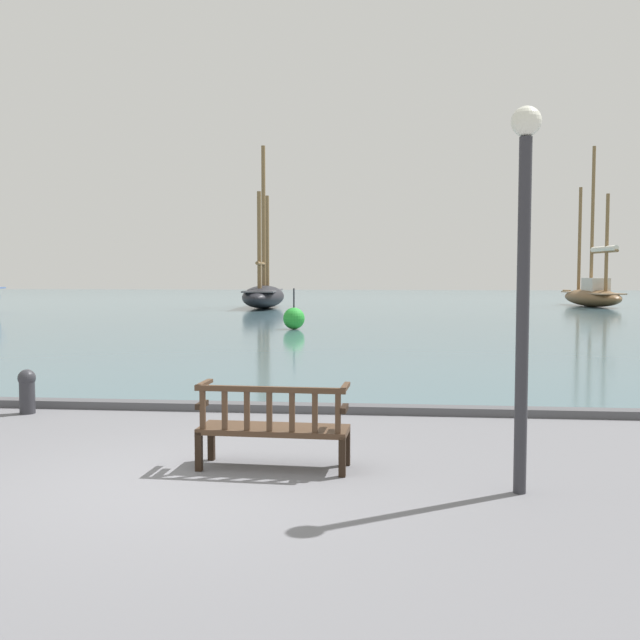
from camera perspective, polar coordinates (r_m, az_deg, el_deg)
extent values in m
plane|color=slate|center=(7.38, -11.32, -12.82)|extent=(160.00, 160.00, 0.00)
cube|color=#476670|center=(50.84, 3.31, 1.38)|extent=(100.00, 80.00, 0.08)
cube|color=#4C4C50|center=(11.00, -5.42, -6.94)|extent=(40.00, 0.30, 0.12)
cube|color=black|center=(8.20, -8.69, -9.59)|extent=(0.07, 0.07, 0.42)
cube|color=black|center=(7.90, 2.16, -10.06)|extent=(0.07, 0.07, 0.42)
cube|color=black|center=(7.78, -9.67, -10.32)|extent=(0.07, 0.07, 0.42)
cube|color=black|center=(7.46, 1.79, -10.88)|extent=(0.07, 0.07, 0.42)
cube|color=#422D1E|center=(7.75, -3.71, -8.74)|extent=(1.62, 0.59, 0.06)
cube|color=#422D1E|center=(7.45, -4.08, -5.56)|extent=(1.60, 0.12, 0.06)
cube|color=#422D1E|center=(7.68, -9.37, -7.11)|extent=(0.06, 0.04, 0.41)
cube|color=#422D1E|center=(7.61, -7.63, -7.19)|extent=(0.06, 0.04, 0.41)
cube|color=#422D1E|center=(7.55, -5.87, -7.27)|extent=(0.06, 0.04, 0.41)
cube|color=#422D1E|center=(7.49, -4.07, -7.34)|extent=(0.06, 0.04, 0.41)
cube|color=#422D1E|center=(7.45, -2.25, -7.40)|extent=(0.06, 0.04, 0.41)
cube|color=#422D1E|center=(7.41, -0.41, -7.46)|extent=(0.06, 0.04, 0.41)
cube|color=#422D1E|center=(7.37, 1.45, -7.51)|extent=(0.06, 0.04, 0.41)
cube|color=black|center=(7.81, -9.43, -6.70)|extent=(0.07, 0.30, 0.06)
cube|color=#422D1E|center=(7.86, -9.25, -5.05)|extent=(0.08, 0.47, 0.04)
cube|color=black|center=(7.49, 1.95, -7.10)|extent=(0.07, 0.30, 0.06)
cube|color=#422D1E|center=(7.54, 2.03, -5.37)|extent=(0.08, 0.47, 0.04)
ellipsoid|color=brown|center=(47.31, 20.92, 1.68)|extent=(2.99, 7.21, 1.09)
cube|color=#997A5B|center=(47.30, 20.93, 2.04)|extent=(2.37, 6.31, 0.08)
cube|color=beige|center=(46.81, 21.19, 2.61)|extent=(1.35, 1.81, 0.88)
cylinder|color=brown|center=(47.57, 20.97, 7.51)|extent=(0.21, 0.21, 8.98)
cylinder|color=brown|center=(45.85, 21.78, 5.10)|extent=(0.64, 3.51, 0.16)
cylinder|color=silver|center=(45.86, 21.78, 5.31)|extent=(0.76, 3.18, 0.33)
cylinder|color=brown|center=(49.27, 20.06, 6.07)|extent=(0.21, 0.21, 6.70)
cylinder|color=brown|center=(45.56, 21.97, 5.70)|extent=(0.21, 0.21, 5.85)
cylinder|color=brown|center=(51.06, 19.14, 2.21)|extent=(0.32, 1.14, 0.16)
ellipsoid|color=black|center=(42.41, -4.53, 1.87)|extent=(2.98, 8.28, 1.33)
cube|color=#4C4C51|center=(42.40, -4.54, 2.36)|extent=(2.31, 7.26, 0.08)
cylinder|color=brown|center=(42.71, -4.54, 8.12)|extent=(0.24, 0.24, 8.48)
cylinder|color=brown|center=(40.75, -4.78, 4.52)|extent=(0.47, 3.70, 0.19)
cylinder|color=brown|center=(44.85, -4.24, 6.20)|extent=(0.24, 0.24, 5.81)
cylinder|color=brown|center=(40.20, -4.88, 6.29)|extent=(0.24, 0.24, 5.54)
cylinder|color=#2D2D33|center=(11.58, -22.38, -5.62)|extent=(0.23, 0.23, 0.54)
sphere|color=#2D2D33|center=(11.54, -22.41, -4.31)|extent=(0.26, 0.26, 0.26)
cylinder|color=#2D2D33|center=(6.96, 15.90, 0.18)|extent=(0.12, 0.12, 3.36)
sphere|color=silver|center=(7.09, 16.17, 15.02)|extent=(0.28, 0.28, 0.28)
sphere|color=green|center=(25.93, -2.10, 0.13)|extent=(0.79, 0.79, 0.79)
cylinder|color=#2D2D33|center=(25.89, -2.10, 1.78)|extent=(0.06, 0.06, 0.70)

